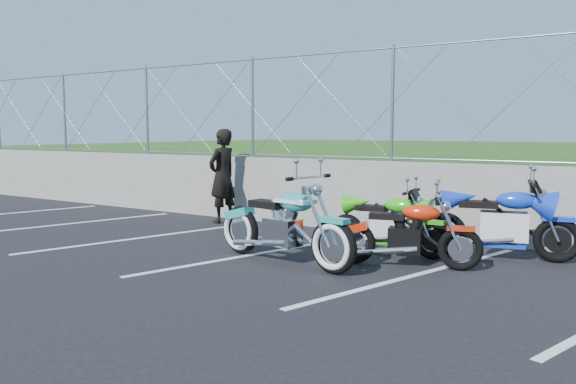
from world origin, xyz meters
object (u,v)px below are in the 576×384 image
Objects in this scene: sportbike_blue at (502,226)px; person_standing at (222,176)px; cruiser_turquoise at (285,228)px; naked_orange at (408,236)px; sportbike_green at (390,227)px.

sportbike_blue is 1.14× the size of person_standing.
cruiser_turquoise is 1.16× the size of sportbike_blue.
person_standing reaches higher than sportbike_blue.
sportbike_blue is 5.46m from person_standing.
naked_orange is 0.91× the size of sportbike_blue.
naked_orange is (1.51, 0.71, -0.07)m from cruiser_turquoise.
naked_orange is 1.04× the size of person_standing.
sportbike_blue reaches higher than naked_orange.
naked_orange is at bearing 74.73° from person_standing.
person_standing is at bearing 152.99° from cruiser_turquoise.
person_standing reaches higher than sportbike_green.
cruiser_turquoise is 3.78m from person_standing.
naked_orange is at bearing 36.34° from cruiser_turquoise.
person_standing is (-2.96, 2.32, 0.44)m from cruiser_turquoise.
naked_orange is 0.78m from sportbike_green.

